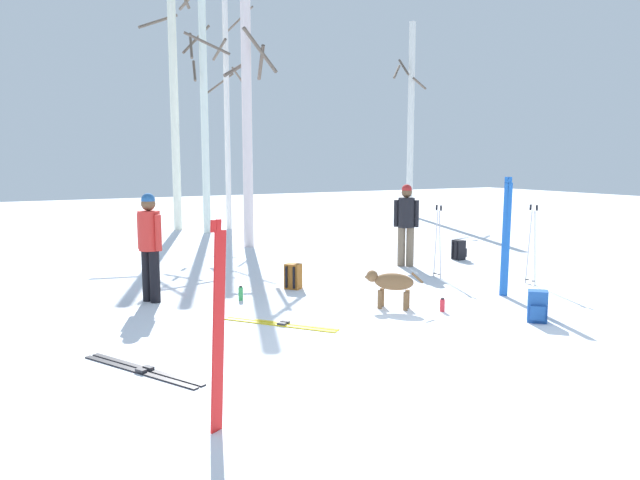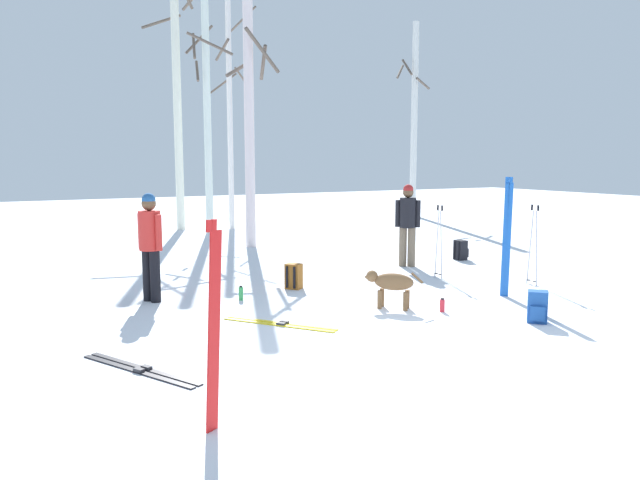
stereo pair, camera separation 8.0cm
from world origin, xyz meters
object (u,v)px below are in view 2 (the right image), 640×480
object	(u,v)px
person_2	(408,220)
birch_tree_5	(230,106)
dog	(391,283)
ski_pair_planted_0	(214,327)
ski_poles_0	(439,239)
ski_pair_planted_1	(507,238)
ski_poles_1	(533,242)
backpack_0	(537,307)
birch_tree_6	(414,118)
birch_tree_2	(178,97)
person_0	(150,240)
birch_tree_4	(207,105)
birch_tree_3	(250,111)
backpack_2	(294,276)
ski_pair_lying_0	(280,324)
backpack_1	(461,250)
water_bottle_1	(442,305)
ski_pair_lying_1	(140,370)
water_bottle_0	(241,293)

from	to	relation	value
person_2	birch_tree_5	bearing A→B (deg)	96.22
dog	ski_pair_planted_0	distance (m)	4.58
dog	ski_poles_0	distance (m)	2.68
ski_pair_planted_1	ski_poles_1	bearing A→B (deg)	22.35
backpack_0	birch_tree_6	xyz separation A→B (m)	(8.02, 13.64, 3.58)
person_2	birch_tree_2	xyz separation A→B (m)	(-2.37, 8.80, 3.14)
person_0	birch_tree_5	distance (m)	10.35
backpack_0	birch_tree_4	world-z (taller)	birch_tree_4
dog	birch_tree_6	distance (m)	15.60
birch_tree_5	birch_tree_3	bearing A→B (deg)	-103.09
person_0	backpack_2	distance (m)	2.52
ski_pair_lying_0	ski_poles_1	xyz separation A→B (m)	(5.08, 0.29, 0.75)
ski_pair_planted_1	backpack_1	distance (m)	3.71
birch_tree_5	backpack_0	bearing A→B (deg)	-90.66
ski_pair_planted_0	birch_tree_6	distance (m)	19.87
ski_poles_1	water_bottle_1	size ratio (longest dim) A/B	6.93
birch_tree_2	birch_tree_6	bearing A→B (deg)	2.48
backpack_0	birch_tree_3	world-z (taller)	birch_tree_3
person_0	ski_pair_planted_0	bearing A→B (deg)	-96.74
birch_tree_3	birch_tree_5	distance (m)	4.11
dog	backpack_0	world-z (taller)	dog
ski_pair_planted_0	backpack_0	size ratio (longest dim) A/B	4.01
ski_pair_lying_0	birch_tree_2	size ratio (longest dim) A/B	0.18
ski_poles_0	backpack_2	bearing A→B (deg)	171.83
ski_poles_1	birch_tree_4	size ratio (longest dim) A/B	0.19
ski_poles_1	birch_tree_2	bearing A→B (deg)	105.88
ski_pair_lying_1	backpack_1	distance (m)	8.77
person_2	ski_pair_lying_0	world-z (taller)	person_2
backpack_1	water_bottle_0	distance (m)	5.88
ski_pair_planted_1	ski_poles_0	size ratio (longest dim) A/B	1.42
person_2	ski_poles_0	size ratio (longest dim) A/B	1.24
ski_pair_lying_0	backpack_0	world-z (taller)	backpack_0
ski_pair_lying_0	birch_tree_4	size ratio (longest dim) A/B	0.19
person_2	birch_tree_4	size ratio (longest dim) A/B	0.23
person_0	birch_tree_3	distance (m)	6.53
person_0	birch_tree_4	distance (m)	9.43
birch_tree_2	birch_tree_3	xyz separation A→B (m)	(0.55, -4.60, -0.71)
dog	ski_pair_planted_1	xyz separation A→B (m)	(2.12, -0.21, 0.58)
water_bottle_0	birch_tree_2	size ratio (longest dim) A/B	0.03
backpack_1	water_bottle_1	size ratio (longest dim) A/B	2.13
backpack_2	birch_tree_4	world-z (taller)	birch_tree_4
backpack_2	water_bottle_0	bearing A→B (deg)	-161.40
ski_poles_0	birch_tree_5	bearing A→B (deg)	94.16
person_2	backpack_2	xyz separation A→B (m)	(-3.04, -0.87, -0.77)
backpack_1	birch_tree_6	distance (m)	11.17
ski_poles_1	backpack_0	world-z (taller)	ski_poles_1
dog	birch_tree_4	distance (m)	10.96
ski_pair_planted_1	backpack_0	distance (m)	1.78
ski_pair_lying_0	birch_tree_2	xyz separation A→B (m)	(1.85, 11.67, 4.11)
ski_pair_lying_0	person_2	bearing A→B (deg)	34.20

